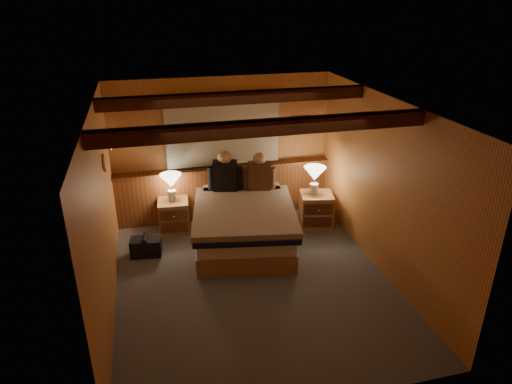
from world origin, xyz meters
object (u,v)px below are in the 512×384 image
object	(u,v)px
bed	(244,224)
duffel_bag	(146,246)
nightstand_left	(174,216)
nightstand_right	(316,210)
lamp_right	(315,175)
person_left	(225,174)
person_right	(259,174)
lamp_left	(171,182)

from	to	relation	value
bed	duffel_bag	world-z (taller)	bed
bed	duffel_bag	xyz separation A→B (m)	(-1.49, 0.03, -0.20)
nightstand_left	duffel_bag	xyz separation A→B (m)	(-0.48, -0.67, -0.12)
nightstand_right	lamp_right	bearing A→B (deg)	154.47
nightstand_left	duffel_bag	size ratio (longest dim) A/B	1.11
nightstand_left	person_left	xyz separation A→B (m)	(0.86, -0.02, 0.66)
nightstand_right	duffel_bag	size ratio (longest dim) A/B	1.27
nightstand_right	person_right	size ratio (longest dim) A/B	0.93
lamp_left	duffel_bag	xyz separation A→B (m)	(-0.47, -0.70, -0.70)
person_right	duffel_bag	distance (m)	2.10
nightstand_left	lamp_left	distance (m)	0.58
duffel_bag	lamp_right	bearing A→B (deg)	13.40
bed	nightstand_right	bearing A→B (deg)	23.09
bed	duffel_bag	size ratio (longest dim) A/B	4.50
lamp_left	lamp_right	xyz separation A→B (m)	(2.26, -0.40, 0.06)
person_left	person_right	distance (m)	0.55
nightstand_left	duffel_bag	bearing A→B (deg)	-121.29
bed	duffel_bag	bearing A→B (deg)	-171.14
person_left	person_right	xyz separation A→B (m)	(0.54, -0.10, -0.02)
nightstand_left	lamp_right	distance (m)	2.37
person_right	duffel_bag	world-z (taller)	person_right
nightstand_left	lamp_left	xyz separation A→B (m)	(-0.00, 0.03, 0.58)
nightstand_right	lamp_left	xyz separation A→B (m)	(-2.31, 0.43, 0.56)
person_left	person_right	bearing A→B (deg)	2.88
nightstand_right	duffel_bag	distance (m)	2.80
duffel_bag	person_right	bearing A→B (deg)	23.36
person_right	lamp_right	bearing A→B (deg)	-4.19
nightstand_right	lamp_left	bearing A→B (deg)	-178.65
lamp_left	person_right	world-z (taller)	person_right
lamp_right	person_right	xyz separation A→B (m)	(-0.86, 0.24, 0.01)
nightstand_right	person_right	distance (m)	1.13
nightstand_left	lamp_left	world-z (taller)	lamp_left
lamp_left	person_left	size ratio (longest dim) A/B	0.65
nightstand_left	nightstand_right	bearing A→B (deg)	-5.92
lamp_left	lamp_right	distance (m)	2.30
bed	nightstand_left	world-z (taller)	bed
bed	person_left	distance (m)	0.91
nightstand_right	person_right	xyz separation A→B (m)	(-0.90, 0.28, 0.62)
nightstand_right	lamp_right	world-z (taller)	lamp_right
nightstand_right	person_left	distance (m)	1.62
nightstand_left	person_right	bearing A→B (deg)	-1.04
duffel_bag	nightstand_right	bearing A→B (deg)	12.60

